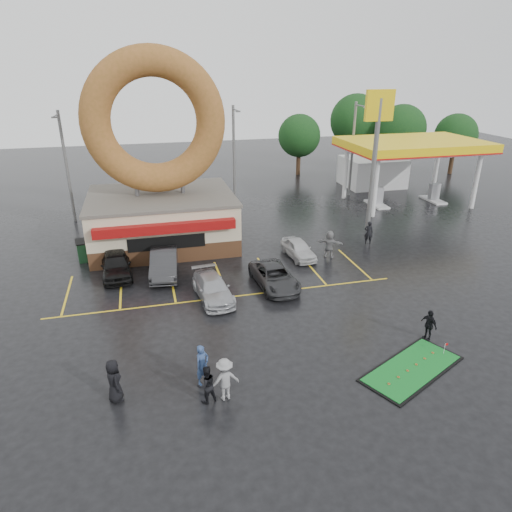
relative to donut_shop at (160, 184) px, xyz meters
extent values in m
plane|color=black|center=(3.00, -12.97, -4.46)|extent=(120.00, 120.00, 0.00)
cube|color=#472B19|center=(0.00, 0.03, -3.86)|extent=(10.00, 8.00, 1.20)
cube|color=beige|center=(0.00, 0.03, -2.11)|extent=(10.00, 8.00, 2.30)
cube|color=#59544C|center=(0.00, 0.03, -0.86)|extent=(10.20, 8.20, 0.20)
cube|color=maroon|center=(0.00, -4.27, -1.86)|extent=(9.00, 0.60, 0.60)
cylinder|color=slate|center=(-1.60, 0.03, -0.16)|extent=(0.30, 0.30, 1.20)
cylinder|color=slate|center=(1.60, 0.03, -0.16)|extent=(0.30, 0.30, 1.20)
torus|color=brown|center=(0.00, 0.03, 4.24)|extent=(9.60, 2.00, 9.60)
cylinder|color=silver|center=(18.00, 2.03, -1.96)|extent=(0.40, 0.40, 5.00)
cylinder|color=silver|center=(28.00, 2.03, -1.96)|extent=(0.40, 0.40, 5.00)
cylinder|color=silver|center=(18.00, 8.03, -1.96)|extent=(0.40, 0.40, 5.00)
cylinder|color=silver|center=(28.00, 8.03, -1.96)|extent=(0.40, 0.40, 5.00)
cube|color=silver|center=(23.00, 5.03, 0.79)|extent=(12.00, 8.00, 0.50)
cube|color=yellow|center=(23.00, 5.03, 1.09)|extent=(12.30, 8.30, 0.70)
cube|color=#99999E|center=(20.00, 5.03, -3.56)|extent=(0.90, 0.60, 1.60)
cube|color=#99999E|center=(26.00, 5.03, -3.56)|extent=(0.90, 0.60, 1.60)
cube|color=silver|center=(23.00, 12.03, -2.96)|extent=(6.00, 5.00, 3.00)
cylinder|color=slate|center=(16.00, -0.97, 0.54)|extent=(0.36, 0.36, 10.00)
cube|color=yellow|center=(16.00, -0.97, 5.04)|extent=(2.20, 0.30, 2.20)
cylinder|color=slate|center=(-7.00, 7.03, 0.04)|extent=(0.24, 0.24, 9.00)
cylinder|color=slate|center=(-7.00, 6.03, 4.24)|extent=(0.12, 2.00, 0.12)
cube|color=slate|center=(-7.00, 5.03, 4.19)|extent=(0.40, 0.18, 0.12)
cylinder|color=slate|center=(7.00, 8.03, 0.04)|extent=(0.24, 0.24, 9.00)
cylinder|color=slate|center=(7.00, 7.03, 4.24)|extent=(0.12, 2.00, 0.12)
cube|color=slate|center=(7.00, 6.03, 4.19)|extent=(0.40, 0.18, 0.12)
cylinder|color=slate|center=(19.00, 9.03, 0.04)|extent=(0.24, 0.24, 9.00)
cylinder|color=slate|center=(19.00, 8.03, 4.24)|extent=(0.12, 2.00, 0.12)
cube|color=slate|center=(19.00, 7.03, 4.19)|extent=(0.40, 0.18, 0.12)
cylinder|color=#332114|center=(29.00, 17.03, -3.02)|extent=(0.50, 0.50, 2.88)
sphere|color=black|center=(29.00, 17.03, 0.74)|extent=(5.60, 5.60, 5.60)
cylinder|color=#332114|center=(35.00, 15.03, -3.20)|extent=(0.50, 0.50, 2.52)
sphere|color=black|center=(35.00, 15.03, 0.09)|extent=(4.90, 4.90, 4.90)
cylinder|color=#332114|center=(25.00, 21.03, -2.84)|extent=(0.50, 0.50, 3.24)
sphere|color=black|center=(25.00, 21.03, 1.39)|extent=(6.30, 6.30, 6.30)
cylinder|color=#332114|center=(17.00, 19.03, -3.20)|extent=(0.50, 0.50, 2.52)
sphere|color=black|center=(17.00, 19.03, 0.09)|extent=(4.90, 4.90, 4.90)
imported|color=black|center=(-3.25, -4.98, -3.71)|extent=(2.09, 4.54, 1.51)
imported|color=#29282B|center=(-0.33, -5.53, -3.69)|extent=(2.08, 4.82, 1.54)
imported|color=#ADAEB3|center=(2.11, -9.47, -3.85)|extent=(2.17, 4.43, 1.24)
imported|color=#303033|center=(5.90, -8.90, -3.84)|extent=(2.39, 4.65, 1.26)
imported|color=silver|center=(8.75, -5.01, -3.85)|extent=(1.77, 3.73, 1.23)
imported|color=navy|center=(0.52, -16.75, -3.57)|extent=(0.78, 0.74, 1.80)
imported|color=black|center=(0.51, -17.92, -3.65)|extent=(0.93, 0.81, 1.62)
imported|color=gray|center=(1.24, -17.91, -3.55)|extent=(1.27, 0.85, 1.83)
imported|color=black|center=(-2.96, -16.95, -3.54)|extent=(0.82, 1.03, 1.84)
imported|color=black|center=(11.48, -16.11, -3.68)|extent=(0.60, 0.98, 1.56)
imported|color=gray|center=(10.78, -5.51, -3.51)|extent=(1.78, 1.46, 1.91)
imported|color=black|center=(14.57, -3.85, -3.60)|extent=(0.74, 0.63, 1.73)
cube|color=#1A4525|center=(-4.95, -1.84, -3.81)|extent=(1.97, 1.48, 1.30)
cube|color=black|center=(9.47, -18.08, -4.44)|extent=(5.43, 4.13, 0.06)
cube|color=#126E24|center=(9.47, -18.08, -4.40)|extent=(5.13, 3.83, 0.03)
cylinder|color=silver|center=(11.45, -17.49, -4.12)|extent=(0.02, 0.02, 0.57)
cube|color=red|center=(11.52, -17.49, -3.90)|extent=(0.14, 0.01, 0.10)
camera|label=1|loc=(-1.12, -32.29, 7.85)|focal=32.00mm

